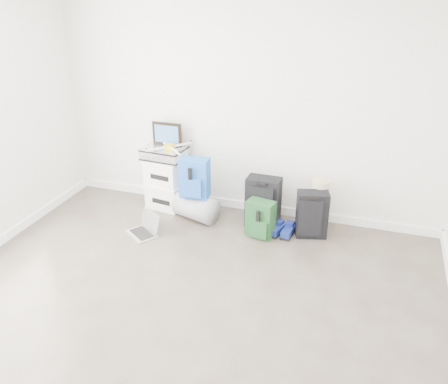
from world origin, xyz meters
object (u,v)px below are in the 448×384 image
(carry_on, at_px, (312,215))
(laptop, at_px, (145,229))
(duffel_bag, at_px, (196,207))
(briefcase, at_px, (164,153))
(boxes_stack, at_px, (166,183))
(large_suitcase, at_px, (263,202))

(carry_on, bearing_deg, laptop, -179.04)
(duffel_bag, distance_m, laptop, 0.65)
(duffel_bag, bearing_deg, briefcase, 175.33)
(briefcase, bearing_deg, carry_on, -0.88)
(boxes_stack, distance_m, laptop, 0.74)
(boxes_stack, bearing_deg, laptop, -77.76)
(duffel_bag, height_order, laptop, duffel_bag)
(carry_on, bearing_deg, duffel_bag, 165.43)
(boxes_stack, height_order, laptop, boxes_stack)
(briefcase, height_order, carry_on, briefcase)
(briefcase, height_order, duffel_bag, briefcase)
(laptop, bearing_deg, briefcase, 129.17)
(laptop, bearing_deg, carry_on, 51.78)
(carry_on, relative_size, laptop, 1.24)
(laptop, bearing_deg, boxes_stack, 129.17)
(duffel_bag, relative_size, carry_on, 0.95)
(boxes_stack, relative_size, carry_on, 1.21)
(briefcase, xyz_separation_m, carry_on, (1.80, -0.17, -0.44))
(boxes_stack, distance_m, briefcase, 0.38)
(large_suitcase, bearing_deg, laptop, -152.01)
(briefcase, bearing_deg, duffel_bag, -18.46)
(boxes_stack, height_order, duffel_bag, boxes_stack)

